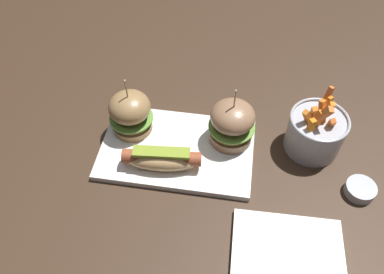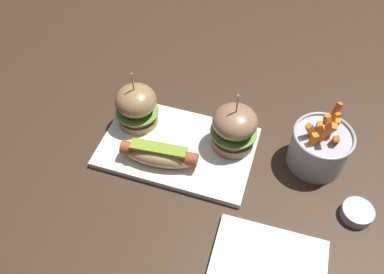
{
  "view_description": "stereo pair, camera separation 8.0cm",
  "coord_description": "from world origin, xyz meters",
  "px_view_note": "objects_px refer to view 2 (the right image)",
  "views": [
    {
      "loc": [
        0.11,
        -0.5,
        0.68
      ],
      "look_at": [
        0.03,
        0.0,
        0.05
      ],
      "focal_mm": 37.03,
      "sensor_mm": 36.0,
      "label": 1
    },
    {
      "loc": [
        0.19,
        -0.48,
        0.68
      ],
      "look_at": [
        0.03,
        0.0,
        0.05
      ],
      "focal_mm": 37.03,
      "sensor_mm": 36.0,
      "label": 2
    }
  ],
  "objects_px": {
    "fries_bucket": "(319,147)",
    "sauce_ramekin": "(357,212)",
    "platter_main": "(178,147)",
    "hot_dog": "(159,155)",
    "slider_left": "(137,106)",
    "slider_right": "(234,128)"
  },
  "relations": [
    {
      "from": "platter_main",
      "to": "slider_left",
      "type": "height_order",
      "value": "slider_left"
    },
    {
      "from": "fries_bucket",
      "to": "sauce_ramekin",
      "type": "distance_m",
      "value": 0.14
    },
    {
      "from": "slider_left",
      "to": "fries_bucket",
      "type": "distance_m",
      "value": 0.39
    },
    {
      "from": "slider_left",
      "to": "fries_bucket",
      "type": "xyz_separation_m",
      "value": [
        0.39,
        0.02,
        -0.02
      ]
    },
    {
      "from": "slider_left",
      "to": "slider_right",
      "type": "height_order",
      "value": "slider_right"
    },
    {
      "from": "fries_bucket",
      "to": "slider_right",
      "type": "bearing_deg",
      "value": -174.34
    },
    {
      "from": "fries_bucket",
      "to": "platter_main",
      "type": "bearing_deg",
      "value": -168.28
    },
    {
      "from": "platter_main",
      "to": "slider_left",
      "type": "bearing_deg",
      "value": 159.49
    },
    {
      "from": "platter_main",
      "to": "fries_bucket",
      "type": "xyz_separation_m",
      "value": [
        0.28,
        0.06,
        0.04
      ]
    },
    {
      "from": "slider_left",
      "to": "sauce_ramekin",
      "type": "xyz_separation_m",
      "value": [
        0.48,
        -0.09,
        -0.05
      ]
    },
    {
      "from": "hot_dog",
      "to": "slider_right",
      "type": "relative_size",
      "value": 1.12
    },
    {
      "from": "slider_left",
      "to": "platter_main",
      "type": "bearing_deg",
      "value": -20.51
    },
    {
      "from": "slider_right",
      "to": "sauce_ramekin",
      "type": "bearing_deg",
      "value": -18.43
    },
    {
      "from": "hot_dog",
      "to": "slider_left",
      "type": "xyz_separation_m",
      "value": [
        -0.08,
        0.09,
        0.02
      ]
    },
    {
      "from": "slider_left",
      "to": "fries_bucket",
      "type": "relative_size",
      "value": 1.01
    },
    {
      "from": "slider_left",
      "to": "sauce_ramekin",
      "type": "bearing_deg",
      "value": -10.19
    },
    {
      "from": "sauce_ramekin",
      "to": "platter_main",
      "type": "bearing_deg",
      "value": 172.89
    },
    {
      "from": "hot_dog",
      "to": "slider_left",
      "type": "distance_m",
      "value": 0.13
    },
    {
      "from": "fries_bucket",
      "to": "sauce_ramekin",
      "type": "relative_size",
      "value": 2.35
    },
    {
      "from": "platter_main",
      "to": "hot_dog",
      "type": "relative_size",
      "value": 2.01
    },
    {
      "from": "hot_dog",
      "to": "slider_right",
      "type": "xyz_separation_m",
      "value": [
        0.13,
        0.09,
        0.03
      ]
    },
    {
      "from": "platter_main",
      "to": "fries_bucket",
      "type": "height_order",
      "value": "fries_bucket"
    }
  ]
}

